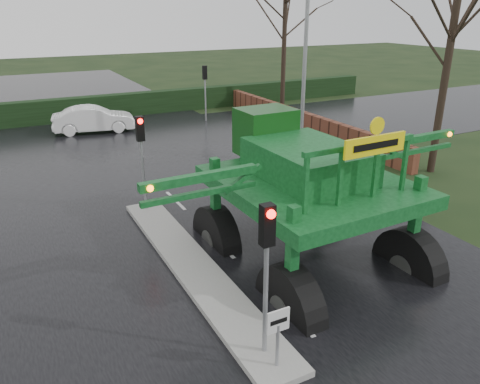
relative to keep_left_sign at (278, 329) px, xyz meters
name	(u,v)px	position (x,y,z in m)	size (l,w,h in m)	color
ground	(290,314)	(1.30, 1.50, -1.06)	(140.00, 140.00, 0.00)	black
road_main	(159,185)	(1.30, 11.50, -1.05)	(14.00, 80.00, 0.02)	black
road_cross	(123,149)	(1.30, 17.50, -1.05)	(80.00, 12.00, 0.02)	black
median_island	(193,267)	(0.00, 4.50, -0.97)	(1.20, 10.00, 0.16)	gray
hedge_row	(91,108)	(1.30, 25.50, -0.31)	(44.00, 0.90, 1.50)	black
brick_wall	(291,118)	(11.80, 17.50, -0.46)	(0.40, 20.00, 1.20)	#592D1E
keep_left_sign	(278,329)	(0.00, 0.00, 0.00)	(0.50, 0.07, 1.35)	gray
traffic_signal_near	(267,249)	(0.00, 0.49, 1.53)	(0.26, 0.33, 3.52)	gray
traffic_signal_mid	(141,143)	(0.00, 8.99, 1.53)	(0.26, 0.33, 3.52)	gray
traffic_signal_far	(205,81)	(7.80, 21.51, 1.53)	(0.26, 0.33, 3.52)	gray
street_light_right	(301,28)	(9.49, 13.50, 4.93)	(3.85, 0.30, 10.00)	gray
tree_right_near	(449,52)	(12.80, 7.50, 4.14)	(5.60, 5.60, 9.64)	black
tree_right_far	(285,14)	(14.30, 22.50, 5.44)	(7.00, 7.00, 12.05)	black
crop_sprayer	(288,203)	(1.43, 1.98, 1.66)	(10.29, 6.53, 5.75)	black
white_sedan	(95,132)	(0.74, 21.80, -1.06)	(1.62, 4.66, 1.53)	white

